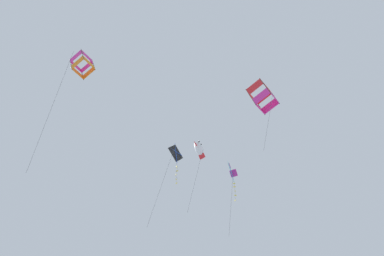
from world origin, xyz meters
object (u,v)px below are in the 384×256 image
at_px(kite_fish_low_drifter, 199,149).
at_px(kite_box_highest, 262,96).
at_px(kite_diamond_far_centre, 176,154).
at_px(kite_delta_upper_right, 232,172).
at_px(kite_box_near_right, 82,65).

xyz_separation_m(kite_fish_low_drifter, kite_box_highest, (5.33, 4.53, 1.47)).
xyz_separation_m(kite_fish_low_drifter, kite_diamond_far_centre, (2.61, -2.08, -2.58)).
xyz_separation_m(kite_fish_low_drifter, kite_delta_upper_right, (1.98, 2.28, -3.58)).
relative_size(kite_fish_low_drifter, kite_delta_upper_right, 1.21).
distance_m(kite_delta_upper_right, kite_diamond_far_centre, 4.52).
xyz_separation_m(kite_delta_upper_right, kite_box_highest, (3.35, 2.24, 5.05)).
xyz_separation_m(kite_delta_upper_right, kite_box_near_right, (5.38, -11.46, 5.01)).
height_order(kite_box_highest, kite_diamond_far_centre, kite_box_highest).
relative_size(kite_delta_upper_right, kite_box_highest, 0.83).
bearing_deg(kite_fish_low_drifter, kite_box_highest, 70.54).
relative_size(kite_fish_low_drifter, kite_box_near_right, 0.69).
distance_m(kite_fish_low_drifter, kite_delta_upper_right, 4.69).
xyz_separation_m(kite_box_highest, kite_box_near_right, (2.03, -13.70, -0.04)).
distance_m(kite_delta_upper_right, kite_box_highest, 6.46).
bearing_deg(kite_delta_upper_right, kite_box_near_right, -44.61).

